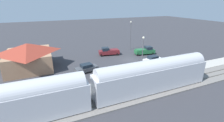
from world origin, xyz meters
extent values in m
plane|color=#38383D|center=(0.00, 0.00, 0.00)|extent=(200.00, 200.00, 0.00)
cube|color=slate|center=(-14.00, 0.00, 0.09)|extent=(4.80, 70.00, 0.18)
cube|color=#59544C|center=(-14.72, 0.00, 0.24)|extent=(0.10, 70.00, 0.12)
cube|color=#59544C|center=(-13.28, 0.00, 0.24)|extent=(0.10, 70.00, 0.12)
cube|color=#B7B2A8|center=(-10.00, 0.00, 0.15)|extent=(3.20, 46.00, 0.30)
cube|color=silver|center=(-14.00, 3.79, 2.15)|extent=(2.90, 19.37, 3.70)
cube|color=red|center=(-12.54, 3.79, 1.85)|extent=(0.04, 17.82, 0.36)
cylinder|color=silver|center=(-14.00, 3.79, 3.90)|extent=(2.75, 18.60, 2.76)
cube|color=silver|center=(-14.00, 23.96, 2.15)|extent=(2.90, 19.37, 3.70)
cube|color=red|center=(-12.54, 23.96, 1.85)|extent=(0.04, 17.82, 0.36)
cube|color=tan|center=(4.00, 22.00, 1.84)|extent=(9.96, 8.63, 3.68)
pyramid|color=#9E3828|center=(4.00, 22.00, 4.58)|extent=(10.76, 9.43, 1.81)
cube|color=#4C3323|center=(4.00, 17.65, 1.05)|extent=(1.10, 0.08, 2.10)
cylinder|color=#23284C|center=(-10.64, -3.11, 0.72)|extent=(0.22, 0.22, 0.85)
cylinder|color=silver|center=(-10.64, -3.11, 1.46)|extent=(0.36, 0.36, 0.62)
sphere|color=tan|center=(-10.64, -3.11, 1.89)|extent=(0.24, 0.24, 0.24)
cylinder|color=brown|center=(-9.34, 3.39, 0.72)|extent=(0.22, 0.22, 0.85)
cylinder|color=#CC3F33|center=(-9.34, 3.39, 1.46)|extent=(0.36, 0.36, 0.62)
sphere|color=tan|center=(-9.34, 3.39, 1.89)|extent=(0.24, 0.24, 0.24)
cube|color=white|center=(-3.88, -3.95, 0.72)|extent=(2.30, 4.67, 0.76)
cube|color=#19232D|center=(-3.88, -3.95, 1.42)|extent=(1.83, 2.32, 0.64)
cylinder|color=black|center=(-4.85, -2.34, 0.34)|extent=(0.22, 0.68, 0.68)
cylinder|color=black|center=(-3.26, -2.18, 0.34)|extent=(0.22, 0.68, 0.68)
cylinder|color=black|center=(-4.50, -5.72, 0.34)|extent=(0.22, 0.68, 0.68)
cylinder|color=black|center=(-2.91, -5.56, 0.34)|extent=(0.22, 0.68, 0.68)
cube|color=#47494F|center=(-2.73, 11.50, 0.72)|extent=(2.53, 4.73, 0.76)
cube|color=#19232D|center=(-2.73, 11.50, 1.42)|extent=(1.94, 2.39, 0.64)
cylinder|color=black|center=(-1.67, 9.95, 0.34)|extent=(0.22, 0.68, 0.68)
cylinder|color=black|center=(-3.25, 9.70, 0.34)|extent=(0.22, 0.68, 0.68)
cylinder|color=black|center=(-2.21, 13.31, 0.34)|extent=(0.22, 0.68, 0.68)
cylinder|color=black|center=(-3.79, 13.06, 0.34)|extent=(0.22, 0.68, 0.68)
cube|color=#236638|center=(2.43, -6.01, 0.84)|extent=(2.83, 5.65, 0.92)
cube|color=#19232D|center=(2.25, -7.02, 1.72)|extent=(1.99, 1.99, 0.84)
cylinder|color=black|center=(2.91, -8.27, 0.38)|extent=(0.22, 0.76, 0.76)
cylinder|color=black|center=(1.22, -7.99, 0.38)|extent=(0.22, 0.76, 0.76)
cylinder|color=black|center=(3.63, -4.03, 0.38)|extent=(0.22, 0.76, 0.76)
cylinder|color=black|center=(1.94, -3.75, 0.38)|extent=(0.22, 0.76, 0.76)
cube|color=#236638|center=(2.58, -5.08, 1.40)|extent=(2.33, 3.24, 0.20)
cube|color=maroon|center=(5.73, 3.03, 0.84)|extent=(2.92, 5.67, 0.92)
cube|color=#19232D|center=(5.92, 4.04, 1.72)|extent=(2.01, 2.01, 0.84)
cylinder|color=black|center=(5.28, 5.31, 0.38)|extent=(0.22, 0.76, 0.76)
cylinder|color=black|center=(6.97, 4.99, 0.38)|extent=(0.22, 0.76, 0.76)
cylinder|color=black|center=(4.49, 1.08, 0.38)|extent=(0.22, 0.76, 0.76)
cylinder|color=black|center=(6.18, 0.76, 0.38)|extent=(0.22, 0.76, 0.76)
cube|color=maroon|center=(5.56, 2.10, 1.40)|extent=(2.37, 3.26, 0.20)
cylinder|color=#515156|center=(-7.20, 1.32, 3.46)|extent=(0.16, 0.16, 6.92)
sphere|color=#EAE5C6|center=(-7.20, 1.32, 7.10)|extent=(0.44, 0.44, 0.44)
cylinder|color=#515156|center=(8.24, -4.79, 3.95)|extent=(0.16, 0.16, 7.90)
sphere|color=#EAE5C6|center=(8.24, -4.79, 8.08)|extent=(0.44, 0.44, 0.44)
camera|label=1|loc=(-32.28, 18.71, 13.45)|focal=25.78mm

